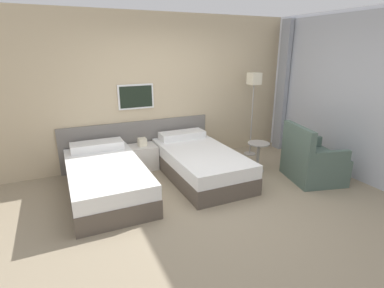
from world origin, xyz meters
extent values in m
plane|color=gray|center=(0.00, 0.00, 0.00)|extent=(16.00, 16.00, 0.00)
cube|color=#C6B28E|center=(0.00, 2.01, 1.35)|extent=(10.00, 0.06, 2.70)
cube|color=slate|center=(-0.55, 1.96, 0.41)|extent=(2.77, 0.04, 0.82)
cube|color=white|center=(-0.55, 1.96, 1.27)|extent=(0.64, 0.03, 0.44)
cube|color=black|center=(-0.55, 1.95, 1.27)|extent=(0.58, 0.01, 0.38)
cube|color=white|center=(2.60, -0.26, 1.35)|extent=(0.06, 4.48, 2.70)
cube|color=#B2B7C1|center=(2.56, -0.26, 1.32)|extent=(0.03, 4.12, 2.64)
cube|color=#8E939E|center=(2.47, 1.63, 1.32)|extent=(0.10, 0.24, 2.64)
cube|color=brown|center=(-1.32, 0.93, 0.13)|extent=(1.06, 2.01, 0.27)
cube|color=white|center=(-1.32, 0.93, 0.37)|extent=(1.05, 1.99, 0.20)
cube|color=white|center=(-1.32, 1.70, 0.54)|extent=(0.85, 0.34, 0.13)
cube|color=brown|center=(0.23, 0.93, 0.13)|extent=(1.06, 2.01, 0.27)
cube|color=white|center=(0.23, 0.93, 0.37)|extent=(1.05, 1.99, 0.20)
cube|color=white|center=(0.23, 1.70, 0.54)|extent=(0.85, 0.34, 0.13)
cube|color=beige|center=(-0.55, 1.69, 0.22)|extent=(0.48, 0.42, 0.43)
cube|color=beige|center=(-0.55, 1.69, 0.50)|extent=(0.14, 0.14, 0.14)
cylinder|color=#9E9993|center=(1.66, 1.52, 0.01)|extent=(0.24, 0.24, 0.02)
cylinder|color=#9E9993|center=(1.66, 1.52, 0.72)|extent=(0.02, 0.02, 1.41)
cube|color=beige|center=(1.66, 1.52, 1.54)|extent=(0.21, 0.21, 0.22)
cylinder|color=gray|center=(1.26, 0.72, 0.01)|extent=(0.25, 0.25, 0.01)
cylinder|color=gray|center=(1.26, 0.72, 0.26)|extent=(0.05, 0.05, 0.49)
cylinder|color=gray|center=(1.26, 0.72, 0.51)|extent=(0.38, 0.38, 0.02)
cube|color=#4C6056|center=(1.89, 0.05, 0.22)|extent=(0.95, 1.01, 0.44)
cube|color=#4C6056|center=(1.57, 0.13, 0.69)|extent=(0.31, 0.84, 0.49)
cube|color=#4C6056|center=(1.80, -0.32, 0.53)|extent=(0.65, 0.25, 0.18)
cube|color=#4C6056|center=(1.98, 0.42, 0.53)|extent=(0.65, 0.25, 0.18)
camera|label=1|loc=(-1.87, -3.29, 2.09)|focal=28.00mm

